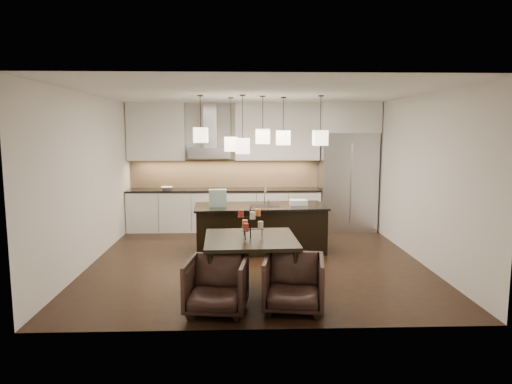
{
  "coord_description": "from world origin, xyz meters",
  "views": [
    {
      "loc": [
        -0.28,
        -7.58,
        2.2
      ],
      "look_at": [
        0.0,
        0.2,
        1.15
      ],
      "focal_mm": 32.0,
      "sensor_mm": 36.0,
      "label": 1
    }
  ],
  "objects_px": {
    "refrigerator": "(347,182)",
    "dining_table": "(251,264)",
    "armchair_right": "(294,283)",
    "island_body": "(260,229)",
    "armchair_left": "(217,285)"
  },
  "relations": [
    {
      "from": "refrigerator",
      "to": "dining_table",
      "type": "bearing_deg",
      "value": -120.11
    },
    {
      "from": "island_body",
      "to": "dining_table",
      "type": "relative_size",
      "value": 1.86
    },
    {
      "from": "armchair_right",
      "to": "armchair_left",
      "type": "bearing_deg",
      "value": -169.03
    },
    {
      "from": "dining_table",
      "to": "armchair_left",
      "type": "height_order",
      "value": "dining_table"
    },
    {
      "from": "dining_table",
      "to": "island_body",
      "type": "bearing_deg",
      "value": 81.49
    },
    {
      "from": "armchair_right",
      "to": "refrigerator",
      "type": "bearing_deg",
      "value": 78.06
    },
    {
      "from": "refrigerator",
      "to": "dining_table",
      "type": "height_order",
      "value": "refrigerator"
    },
    {
      "from": "armchair_left",
      "to": "refrigerator",
      "type": "bearing_deg",
      "value": 67.21
    },
    {
      "from": "refrigerator",
      "to": "armchair_left",
      "type": "xyz_separation_m",
      "value": [
        -2.67,
        -4.61,
        -0.74
      ]
    },
    {
      "from": "island_body",
      "to": "armchair_left",
      "type": "bearing_deg",
      "value": -106.63
    },
    {
      "from": "refrigerator",
      "to": "island_body",
      "type": "relative_size",
      "value": 0.93
    },
    {
      "from": "refrigerator",
      "to": "armchair_right",
      "type": "bearing_deg",
      "value": -110.6
    },
    {
      "from": "refrigerator",
      "to": "armchair_right",
      "type": "xyz_separation_m",
      "value": [
        -1.72,
        -4.58,
        -0.74
      ]
    },
    {
      "from": "armchair_left",
      "to": "dining_table",
      "type": "bearing_deg",
      "value": 67.73
    },
    {
      "from": "refrigerator",
      "to": "island_body",
      "type": "xyz_separation_m",
      "value": [
        -2.01,
        -1.76,
        -0.67
      ]
    }
  ]
}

